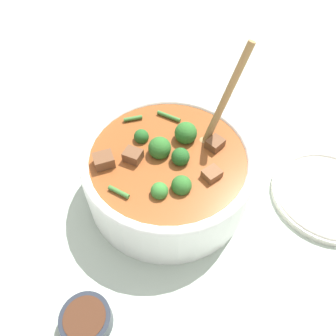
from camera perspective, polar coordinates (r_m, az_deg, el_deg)
The scene contains 4 objects.
ground_plane at distance 0.62m, azimuth 0.00°, elevation -4.00°, with size 4.00×4.00×0.00m, color #ADBCAD.
stew_bowl at distance 0.57m, azimuth 0.02°, elevation -0.45°, with size 0.29×0.29×0.27m.
condiment_bowl at distance 0.52m, azimuth -14.05°, elevation -24.28°, with size 0.07×0.07×0.03m.
empty_plate at distance 0.67m, azimuth 26.10°, elevation -4.08°, with size 0.20×0.20×0.02m.
Camera 1 is at (0.03, -0.35, 0.51)m, focal length 35.00 mm.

